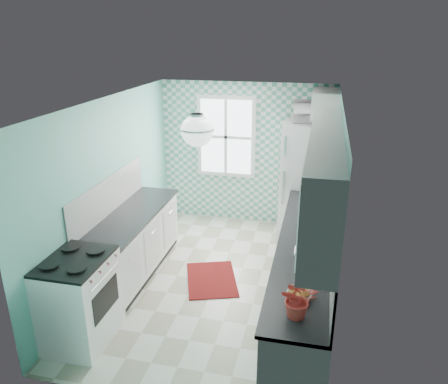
% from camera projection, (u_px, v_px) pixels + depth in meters
% --- Properties ---
extents(floor, '(3.00, 4.40, 0.02)m').
position_uv_depth(floor, '(217.00, 281.00, 6.14)').
color(floor, silver).
rests_on(floor, ground).
extents(ceiling, '(3.00, 4.40, 0.02)m').
position_uv_depth(ceiling, '(215.00, 101.00, 5.26)').
color(ceiling, white).
rests_on(ceiling, wall_back).
extents(wall_back, '(3.00, 0.02, 2.50)m').
position_uv_depth(wall_back, '(246.00, 154.00, 7.72)').
color(wall_back, '#6CC0B0').
rests_on(wall_back, floor).
extents(wall_front, '(3.00, 0.02, 2.50)m').
position_uv_depth(wall_front, '(153.00, 291.00, 3.68)').
color(wall_front, '#6CC0B0').
rests_on(wall_front, floor).
extents(wall_left, '(0.02, 4.40, 2.50)m').
position_uv_depth(wall_left, '(110.00, 189.00, 6.02)').
color(wall_left, '#6CC0B0').
rests_on(wall_left, floor).
extents(wall_right, '(0.02, 4.40, 2.50)m').
position_uv_depth(wall_right, '(335.00, 208.00, 5.39)').
color(wall_right, '#6CC0B0').
rests_on(wall_right, floor).
extents(accent_wall, '(3.00, 0.01, 2.50)m').
position_uv_depth(accent_wall, '(246.00, 154.00, 7.70)').
color(accent_wall, '#56A692').
rests_on(accent_wall, wall_back).
extents(window, '(1.04, 0.05, 1.44)m').
position_uv_depth(window, '(226.00, 137.00, 7.64)').
color(window, white).
rests_on(window, wall_back).
extents(backsplash_right, '(0.02, 3.60, 0.51)m').
position_uv_depth(backsplash_right, '(332.00, 225.00, 5.05)').
color(backsplash_right, white).
rests_on(backsplash_right, wall_right).
extents(backsplash_left, '(0.02, 2.15, 0.51)m').
position_uv_depth(backsplash_left, '(109.00, 195.00, 5.96)').
color(backsplash_left, white).
rests_on(backsplash_left, wall_left).
extents(upper_cabinets_right, '(0.33, 3.20, 0.90)m').
position_uv_depth(upper_cabinets_right, '(324.00, 172.00, 4.65)').
color(upper_cabinets_right, white).
rests_on(upper_cabinets_right, wall_right).
extents(upper_cabinet_fridge, '(0.40, 0.74, 0.40)m').
position_uv_depth(upper_cabinet_fridge, '(325.00, 103.00, 6.75)').
color(upper_cabinet_fridge, white).
rests_on(upper_cabinet_fridge, wall_right).
extents(ceiling_light, '(0.34, 0.34, 0.35)m').
position_uv_depth(ceiling_light, '(197.00, 130.00, 4.59)').
color(ceiling_light, silver).
rests_on(ceiling_light, ceiling).
extents(base_cabinets_right, '(0.60, 3.60, 0.90)m').
position_uv_depth(base_cabinets_right, '(303.00, 278.00, 5.37)').
color(base_cabinets_right, white).
rests_on(base_cabinets_right, floor).
extents(countertop_right, '(0.63, 3.60, 0.04)m').
position_uv_depth(countertop_right, '(304.00, 244.00, 5.20)').
color(countertop_right, black).
rests_on(countertop_right, base_cabinets_right).
extents(base_cabinets_left, '(0.60, 2.15, 0.90)m').
position_uv_depth(base_cabinets_left, '(133.00, 246.00, 6.17)').
color(base_cabinets_left, white).
rests_on(base_cabinets_left, floor).
extents(countertop_left, '(0.63, 2.15, 0.04)m').
position_uv_depth(countertop_left, '(131.00, 215.00, 6.00)').
color(countertop_left, black).
rests_on(countertop_left, base_cabinets_left).
extents(fridge, '(0.85, 0.84, 1.95)m').
position_uv_depth(fridge, '(307.00, 181.00, 7.19)').
color(fridge, white).
rests_on(fridge, floor).
extents(stove, '(0.67, 0.84, 1.01)m').
position_uv_depth(stove, '(79.00, 299.00, 4.83)').
color(stove, silver).
rests_on(stove, floor).
extents(sink, '(0.55, 0.46, 0.53)m').
position_uv_depth(sink, '(310.00, 210.00, 6.16)').
color(sink, silver).
rests_on(sink, countertop_right).
extents(rug, '(0.94, 1.12, 0.02)m').
position_uv_depth(rug, '(212.00, 279.00, 6.16)').
color(rug, '#600411').
rests_on(rug, floor).
extents(dish_towel, '(0.09, 0.22, 0.35)m').
position_uv_depth(dish_towel, '(284.00, 247.00, 6.07)').
color(dish_towel, '#5DB3A2').
rests_on(dish_towel, base_cabinets_right).
extents(fruit_bowl, '(0.29, 0.29, 0.06)m').
position_uv_depth(fruit_bowl, '(300.00, 295.00, 4.13)').
color(fruit_bowl, white).
rests_on(fruit_bowl, countertop_right).
extents(potted_plant, '(0.37, 0.33, 0.36)m').
position_uv_depth(potted_plant, '(299.00, 299.00, 3.80)').
color(potted_plant, '#A81206').
rests_on(potted_plant, countertop_right).
extents(soap_bottle, '(0.09, 0.09, 0.17)m').
position_uv_depth(soap_bottle, '(314.00, 202.00, 6.19)').
color(soap_bottle, '#869DAE').
rests_on(soap_bottle, countertop_right).
extents(microwave, '(0.61, 0.43, 0.32)m').
position_uv_depth(microwave, '(312.00, 112.00, 6.79)').
color(microwave, white).
rests_on(microwave, fridge).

